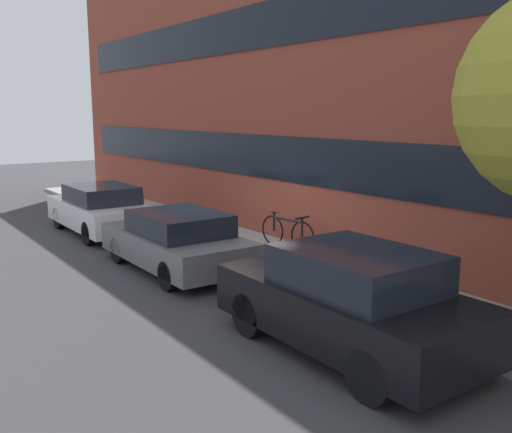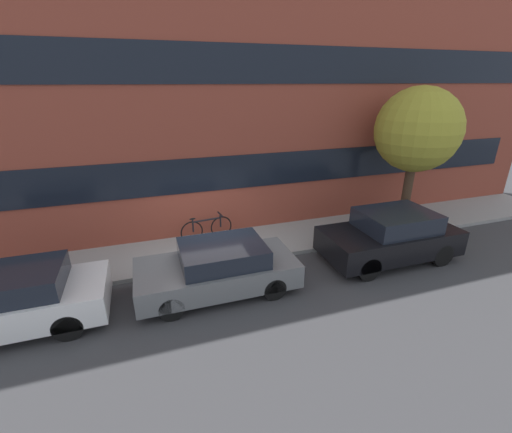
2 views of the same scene
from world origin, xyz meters
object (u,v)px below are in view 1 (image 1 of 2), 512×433
object	(u,v)px
parked_car_white	(100,209)
parked_car_black	(350,301)
fire_hydrant	(141,206)
parked_car_grey	(177,241)
bicycle	(287,231)

from	to	relation	value
parked_car_white	parked_car_black	bearing A→B (deg)	-180.00
parked_car_white	parked_car_black	xyz separation A→B (m)	(9.60, 0.00, 0.07)
fire_hydrant	parked_car_grey	bearing A→B (deg)	-16.12
parked_car_grey	bicycle	world-z (taller)	parked_car_grey
fire_hydrant	bicycle	world-z (taller)	bicycle
parked_car_black	bicycle	xyz separation A→B (m)	(-4.85, 2.75, -0.21)
fire_hydrant	bicycle	distance (m)	5.59
parked_car_white	parked_car_grey	bearing A→B (deg)	-180.00
parked_car_grey	parked_car_black	xyz separation A→B (m)	(5.09, 0.00, 0.11)
parked_car_white	fire_hydrant	distance (m)	1.67
parked_car_white	parked_car_black	size ratio (longest dim) A/B	1.02
bicycle	parked_car_white	bearing A→B (deg)	-156.89
parked_car_black	bicycle	size ratio (longest dim) A/B	2.32
parked_car_white	fire_hydrant	bearing A→B (deg)	-64.72
parked_car_black	parked_car_white	bearing A→B (deg)	0.00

